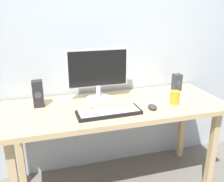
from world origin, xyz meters
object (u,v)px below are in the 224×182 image
Objects in this scene: speaker_left at (38,94)px; coffee_mug at (175,97)px; mouse at (152,107)px; monitor at (98,72)px; keyboard_primary at (109,112)px; speaker_right at (177,82)px; desk at (116,114)px.

speaker_left reaches higher than coffee_mug.
speaker_left is at bearing 163.00° from mouse.
monitor is 1.06× the size of keyboard_primary.
speaker_right is (0.76, 0.02, -0.15)m from monitor.
coffee_mug reaches higher than desk.
speaker_right is at bearing 1.48° from monitor.
keyboard_primary is 0.34m from mouse.
keyboard_primary is 3.13× the size of speaker_right.
monitor is 2.42× the size of speaker_left.
speaker_right is 1.44× the size of coffee_mug.
desk is at bearing 57.63° from keyboard_primary.
mouse reaches higher than desk.
keyboard_primary is 5.05× the size of mouse.
keyboard_primary is 0.58m from speaker_left.
monitor reaches higher than speaker_left.
desk is at bearing 166.89° from coffee_mug.
mouse is (0.34, -0.00, 0.00)m from keyboard_primary.
monitor reaches higher than mouse.
speaker_right reaches higher than coffee_mug.
mouse is (0.25, -0.16, 0.10)m from desk.
keyboard_primary is 0.57m from coffee_mug.
monitor is 5.37× the size of mouse.
speaker_left is at bearing 148.72° from keyboard_primary.
desk is 11.65× the size of speaker_right.
speaker_left is 1.08m from coffee_mug.
keyboard_primary is 4.51× the size of coffee_mug.
desk is 0.21m from keyboard_primary.
monitor is at bearing 4.23° from speaker_left.
monitor is 0.53m from mouse.
coffee_mug reaches higher than keyboard_primary.
speaker_right is (0.41, 0.36, 0.06)m from mouse.
speaker_left is at bearing 166.61° from desk.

